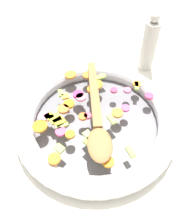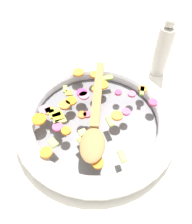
# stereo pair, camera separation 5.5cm
# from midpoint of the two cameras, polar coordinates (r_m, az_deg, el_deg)

# --- Properties ---
(ground_plane) EXTENTS (4.00, 4.00, 0.00)m
(ground_plane) POSITION_cam_midpoint_polar(r_m,az_deg,el_deg) (0.59, -2.67, -3.23)
(ground_plane) COLOR silver
(skillet) EXTENTS (0.42, 0.42, 0.05)m
(skillet) POSITION_cam_midpoint_polar(r_m,az_deg,el_deg) (0.57, -2.75, -1.94)
(skillet) COLOR slate
(skillet) RESTS_ON ground_plane
(chopped_vegetables) EXTENTS (0.27, 0.32, 0.01)m
(chopped_vegetables) POSITION_cam_midpoint_polar(r_m,az_deg,el_deg) (0.56, -6.14, 0.86)
(chopped_vegetables) COLOR orange
(chopped_vegetables) RESTS_ON skillet
(wooden_spoon) EXTENTS (0.17, 0.31, 0.01)m
(wooden_spoon) POSITION_cam_midpoint_polar(r_m,az_deg,el_deg) (0.53, -2.79, -1.12)
(wooden_spoon) COLOR olive
(wooden_spoon) RESTS_ON chopped_vegetables
(pepper_mill) EXTENTS (0.05, 0.05, 0.19)m
(pepper_mill) POSITION_cam_midpoint_polar(r_m,az_deg,el_deg) (0.72, 11.52, 16.70)
(pepper_mill) COLOR #B2ADA3
(pepper_mill) RESTS_ON ground_plane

